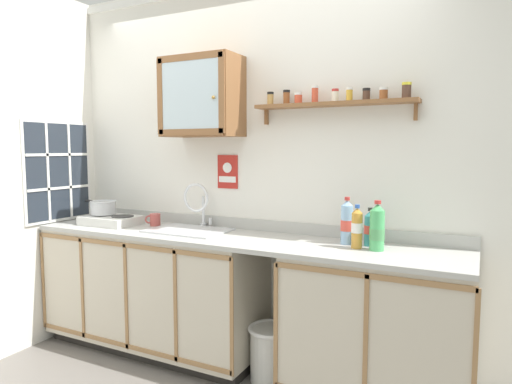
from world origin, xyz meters
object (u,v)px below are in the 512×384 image
object	(u,v)px
bottle_detergent_teal_1	(370,228)
mug	(155,220)
bottle_juice_amber_0	(357,228)
wall_cabinet	(202,97)
hot_plate_stove	(111,220)
sink	(189,231)
saucepan	(103,207)
bottle_soda_green_3	(377,228)
trash_bin	(271,352)
warning_sign	(228,172)
bottle_water_blue_2	(347,223)

from	to	relation	value
bottle_detergent_teal_1	mug	size ratio (longest dim) A/B	2.25
bottle_juice_amber_0	wall_cabinet	bearing A→B (deg)	174.32
hot_plate_stove	bottle_detergent_teal_1	size ratio (longest dim) A/B	1.79
sink	saucepan	bearing A→B (deg)	-177.53
sink	hot_plate_stove	xyz separation A→B (m)	(-0.69, -0.06, 0.04)
sink	wall_cabinet	bearing A→B (deg)	59.15
bottle_detergent_teal_1	bottle_soda_green_3	bearing A→B (deg)	-58.45
hot_plate_stove	bottle_juice_amber_0	xyz separation A→B (m)	(1.88, 0.04, 0.09)
bottle_juice_amber_0	trash_bin	world-z (taller)	bottle_juice_amber_0
mug	warning_sign	xyz separation A→B (m)	(0.53, 0.18, 0.36)
bottle_detergent_teal_1	warning_sign	xyz separation A→B (m)	(-1.07, 0.16, 0.30)
sink	saucepan	distance (m)	0.80
bottle_detergent_teal_1	warning_sign	size ratio (longest dim) A/B	0.95
bottle_water_blue_2	warning_sign	xyz separation A→B (m)	(-0.94, 0.17, 0.28)
bottle_detergent_teal_1	bottle_water_blue_2	world-z (taller)	bottle_water_blue_2
saucepan	trash_bin	bearing A→B (deg)	-1.60
bottle_juice_amber_0	bottle_water_blue_2	xyz separation A→B (m)	(-0.08, 0.09, 0.01)
hot_plate_stove	trash_bin	bearing A→B (deg)	-0.76
wall_cabinet	trash_bin	bearing A→B (deg)	-15.15
warning_sign	bottle_juice_amber_0	bearing A→B (deg)	-14.09
bottle_juice_amber_0	mug	distance (m)	1.56
hot_plate_stove	bottle_soda_green_3	world-z (taller)	bottle_soda_green_3
sink	trash_bin	bearing A→B (deg)	-6.35
hot_plate_stove	warning_sign	bearing A→B (deg)	18.68
bottle_soda_green_3	wall_cabinet	distance (m)	1.50
sink	saucepan	size ratio (longest dim) A/B	1.47
mug	wall_cabinet	size ratio (longest dim) A/B	0.18
hot_plate_stove	bottle_water_blue_2	world-z (taller)	bottle_water_blue_2
bottle_juice_amber_0	sink	bearing A→B (deg)	178.99
bottle_water_blue_2	bottle_juice_amber_0	bearing A→B (deg)	-45.82
saucepan	trash_bin	distance (m)	1.69
bottle_water_blue_2	wall_cabinet	world-z (taller)	wall_cabinet
mug	warning_sign	bearing A→B (deg)	18.79
warning_sign	wall_cabinet	bearing A→B (deg)	-130.70
bottle_juice_amber_0	bottle_water_blue_2	bearing A→B (deg)	134.18
hot_plate_stove	wall_cabinet	bearing A→B (deg)	11.41
sink	hot_plate_stove	size ratio (longest dim) A/B	1.35
saucepan	bottle_juice_amber_0	distance (m)	1.99
bottle_juice_amber_0	warning_sign	bearing A→B (deg)	165.91
bottle_water_blue_2	wall_cabinet	bearing A→B (deg)	178.55
saucepan	bottle_soda_green_3	world-z (taller)	bottle_soda_green_3
wall_cabinet	warning_sign	xyz separation A→B (m)	(0.12, 0.14, -0.53)
sink	bottle_water_blue_2	bearing A→B (deg)	3.38
hot_plate_stove	bottle_juice_amber_0	size ratio (longest dim) A/B	1.61
warning_sign	mug	bearing A→B (deg)	-161.21
sink	bottle_soda_green_3	bearing A→B (deg)	-1.10
mug	trash_bin	distance (m)	1.29
bottle_soda_green_3	wall_cabinet	size ratio (longest dim) A/B	0.52
bottle_juice_amber_0	wall_cabinet	xyz separation A→B (m)	(-1.14, 0.11, 0.82)
hot_plate_stove	saucepan	xyz separation A→B (m)	(-0.10, 0.02, 0.09)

